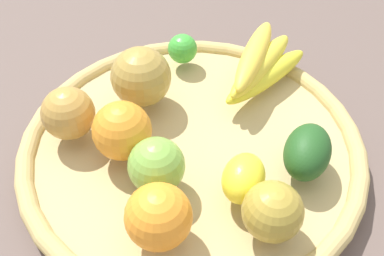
# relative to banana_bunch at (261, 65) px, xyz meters

# --- Properties ---
(ground_plane) EXTENTS (2.40, 2.40, 0.00)m
(ground_plane) POSITION_rel_banana_bunch_xyz_m (-0.13, 0.06, -0.07)
(ground_plane) COLOR brown
(ground_plane) RESTS_ON ground
(basket) EXTENTS (0.44, 0.44, 0.04)m
(basket) POSITION_rel_banana_bunch_xyz_m (-0.13, 0.06, -0.05)
(basket) COLOR tan
(basket) RESTS_ON ground_plane
(banana_bunch) EXTENTS (0.16, 0.11, 0.06)m
(banana_bunch) POSITION_rel_banana_bunch_xyz_m (0.00, 0.00, 0.00)
(banana_bunch) COLOR yellow
(banana_bunch) RESTS_ON basket
(avocado) EXTENTS (0.08, 0.06, 0.05)m
(avocado) POSITION_rel_banana_bunch_xyz_m (-0.14, -0.08, -0.00)
(avocado) COLOR #204E1D
(avocado) RESTS_ON basket
(lemon_0) EXTENTS (0.07, 0.05, 0.05)m
(lemon_0) POSITION_rel_banana_bunch_xyz_m (-0.20, -0.02, -0.01)
(lemon_0) COLOR yellow
(lemon_0) RESTS_ON basket
(apple_3) EXTENTS (0.09, 0.09, 0.08)m
(apple_3) POSITION_rel_banana_bunch_xyz_m (-0.08, 0.14, 0.01)
(apple_3) COLOR #A9893C
(apple_3) RESTS_ON basket
(orange_0) EXTENTS (0.09, 0.09, 0.07)m
(orange_0) POSITION_rel_banana_bunch_xyz_m (-0.17, 0.13, 0.01)
(orange_0) COLOR orange
(orange_0) RESTS_ON basket
(apple_0) EXTENTS (0.07, 0.07, 0.06)m
(apple_0) POSITION_rel_banana_bunch_xyz_m (-0.21, 0.08, 0.00)
(apple_0) COLOR #79AC42
(apple_0) RESTS_ON basket
(orange_1) EXTENTS (0.08, 0.08, 0.07)m
(orange_1) POSITION_rel_banana_bunch_xyz_m (-0.27, 0.06, 0.01)
(orange_1) COLOR orange
(orange_1) RESTS_ON basket
(apple_1) EXTENTS (0.08, 0.08, 0.06)m
(apple_1) POSITION_rel_banana_bunch_xyz_m (-0.24, -0.05, 0.00)
(apple_1) COLOR #A88D32
(apple_1) RESTS_ON basket
(apple_2) EXTENTS (0.08, 0.08, 0.07)m
(apple_2) POSITION_rel_banana_bunch_xyz_m (-0.16, 0.21, 0.00)
(apple_2) COLOR #B5883B
(apple_2) RESTS_ON basket
(lime_0) EXTENTS (0.05, 0.05, 0.04)m
(lime_0) POSITION_rel_banana_bunch_xyz_m (0.02, 0.12, -0.01)
(lime_0) COLOR green
(lime_0) RESTS_ON basket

